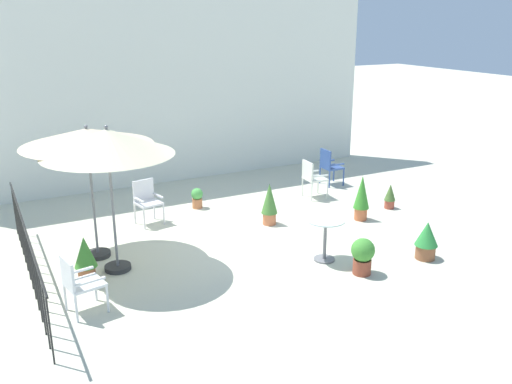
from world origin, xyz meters
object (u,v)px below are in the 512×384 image
Objects in this scene: patio_chair_3 at (147,199)px; potted_plant_0 at (197,197)px; patio_chair_2 at (329,165)px; potted_plant_2 at (85,257)px; potted_plant_4 at (427,239)px; patio_chair_1 at (312,176)px; patio_umbrella_0 at (87,138)px; potted_plant_6 at (269,203)px; potted_plant_1 at (362,196)px; potted_plant_5 at (390,196)px; cafe_table_0 at (325,232)px; patio_umbrella_1 at (107,143)px; potted_plant_3 at (363,255)px; patio_chair_0 at (79,281)px.

potted_plant_0 is (1.25, 0.40, -0.28)m from patio_chair_3.
patio_chair_2 reaches higher than potted_plant_2.
patio_chair_2 reaches higher than potted_plant_0.
patio_chair_1 is at bearing 88.64° from potted_plant_4.
patio_umbrella_0 is at bearing -147.75° from potted_plant_0.
potted_plant_2 is 1.10× the size of potted_plant_4.
potted_plant_6 is at bearing -147.11° from patio_chair_2.
patio_chair_1 is 1.30× the size of potted_plant_4.
potted_plant_1 is 1.72× the size of potted_plant_5.
patio_chair_1 is at bearing 60.62° from cafe_table_0.
patio_chair_3 is 2.63m from potted_plant_2.
patio_chair_2 reaches higher than patio_chair_3.
potted_plant_4 is at bearing -59.47° from potted_plant_0.
cafe_table_0 reaches higher than potted_plant_5.
cafe_table_0 is at bearing -21.27° from patio_umbrella_1.
patio_chair_3 is 4.43m from potted_plant_1.
potted_plant_4 is at bearing -45.96° from patio_chair_3.
patio_umbrella_1 is 3.97× the size of potted_plant_3.
potted_plant_3 is 3.47m from potted_plant_5.
patio_chair_1 is at bearing 11.27° from patio_umbrella_0.
cafe_table_0 is at bearing -16.30° from potted_plant_2.
cafe_table_0 is 0.85× the size of patio_chair_1.
patio_umbrella_1 is 3.91m from cafe_table_0.
patio_chair_2 is 3.17m from potted_plant_6.
potted_plant_1 reaches higher than potted_plant_3.
patio_chair_1 is at bearing -144.71° from patio_chair_2.
patio_chair_0 is 4.45m from potted_plant_3.
potted_plant_3 is at bearing -127.30° from potted_plant_1.
patio_umbrella_0 is 2.57× the size of patio_chair_2.
patio_umbrella_0 reaches higher than cafe_table_0.
patio_chair_3 reaches higher than potted_plant_3.
cafe_table_0 reaches higher than potted_plant_0.
potted_plant_1 is at bearing 1.96° from potted_plant_2.
cafe_table_0 is 0.84× the size of patio_chair_3.
patio_umbrella_1 is 3.26× the size of potted_plant_2.
patio_chair_3 is at bearing 155.07° from potted_plant_1.
patio_chair_2 is 1.65× the size of potted_plant_5.
patio_umbrella_0 is 0.96× the size of patio_umbrella_1.
patio_chair_1 reaches higher than potted_plant_6.
patio_umbrella_0 is at bearing 71.27° from patio_chair_0.
potted_plant_2 reaches higher than potted_plant_5.
potted_plant_5 is at bearing -3.57° from patio_umbrella_0.
patio_chair_1 is 1.95× the size of potted_plant_0.
patio_umbrella_0 is 2.57m from patio_chair_0.
potted_plant_5 is (3.78, -1.99, 0.05)m from potted_plant_0.
patio_chair_2 reaches higher than potted_plant_5.
patio_chair_0 is 1.00× the size of potted_plant_6.
potted_plant_2 reaches higher than potted_plant_0.
potted_plant_3 is at bearing -57.91° from patio_chair_3.
potted_plant_2 is (-6.49, -2.57, -0.11)m from patio_chair_2.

